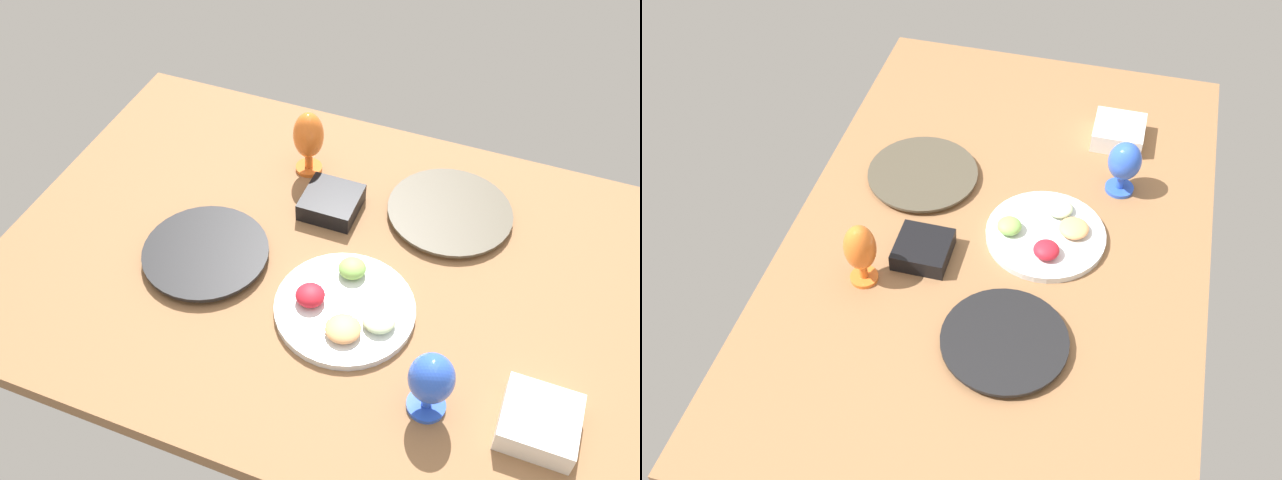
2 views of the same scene
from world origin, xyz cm
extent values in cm
cube|color=#8C603D|center=(0.00, 0.00, -2.00)|extent=(160.00, 104.00, 4.00)
cylinder|color=beige|center=(-15.84, -24.69, 0.63)|extent=(27.41, 27.41, 1.25)
cylinder|color=#494233|center=(-15.84, -24.69, 1.63)|extent=(29.80, 29.80, 0.75)
cylinder|color=#4C4C51|center=(32.24, 8.48, 0.74)|extent=(26.35, 26.35, 1.48)
cylinder|color=black|center=(32.24, 8.48, 1.93)|extent=(28.64, 28.64, 0.89)
cylinder|color=silver|center=(-2.27, 11.43, 0.90)|extent=(30.08, 30.08, 1.80)
ellipsoid|color=red|center=(5.03, 12.75, 3.57)|extent=(6.36, 6.36, 3.55)
ellipsoid|color=#F2A566|center=(-4.29, 18.03, 3.10)|extent=(7.55, 7.55, 2.60)
ellipsoid|color=beige|center=(-10.41, 13.38, 3.09)|extent=(6.88, 6.88, 2.58)
ellipsoid|color=#8CC659|center=(-0.68, 2.38, 3.48)|extent=(6.10, 6.10, 3.37)
cylinder|color=blue|center=(-24.57, 27.33, 0.50)|extent=(7.57, 7.57, 1.00)
cylinder|color=blue|center=(-24.57, 27.33, 2.84)|extent=(2.00, 2.00, 3.69)
ellipsoid|color=blue|center=(-24.57, 27.33, 10.05)|extent=(8.66, 8.66, 10.72)
cylinder|color=orange|center=(21.85, -28.09, 0.50)|extent=(6.79, 6.79, 1.00)
cylinder|color=orange|center=(21.85, -28.09, 2.81)|extent=(2.00, 2.00, 3.63)
ellipsoid|color=orange|center=(21.85, -28.09, 11.02)|extent=(7.65, 7.65, 12.79)
cube|color=white|center=(-45.01, 24.44, 2.78)|extent=(14.05, 14.05, 5.56)
cube|color=#F9E072|center=(-45.01, 24.44, 4.56)|extent=(11.52, 11.52, 1.78)
cube|color=black|center=(11.33, -16.46, 2.32)|extent=(13.19, 13.19, 4.64)
cube|color=tan|center=(11.33, -16.46, 3.81)|extent=(10.81, 10.81, 1.48)
camera|label=1|loc=(-31.31, 99.96, 121.74)|focal=40.22mm
camera|label=2|loc=(128.00, 23.80, 139.24)|focal=42.43mm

